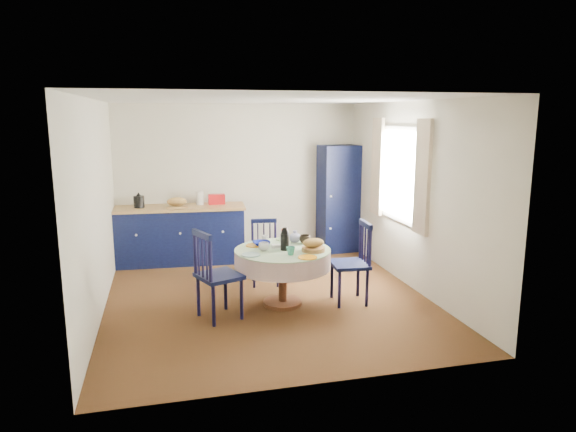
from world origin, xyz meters
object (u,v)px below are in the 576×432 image
mug_d (265,239)px  chair_far (265,252)px  chair_right (353,262)px  chair_left (216,274)px  mug_a (264,247)px  mug_b (291,251)px  kitchen_counter (181,234)px  cobalt_bowl (261,244)px  dining_table (283,258)px  pantry_cabinet (338,199)px  mug_c (305,239)px

mug_d → chair_far: bearing=79.8°
chair_far → chair_right: size_ratio=0.87×
chair_left → chair_far: chair_left is taller
mug_a → mug_b: size_ratio=1.20×
chair_right → mug_a: chair_right is taller
mug_a → chair_left: bearing=-158.4°
kitchen_counter → chair_left: bearing=-79.4°
chair_far → mug_a: chair_far is taller
mug_d → cobalt_bowl: mug_d is taller
dining_table → mug_a: 0.30m
chair_left → chair_right: bearing=-107.1°
mug_b → pantry_cabinet: bearing=60.1°
dining_table → chair_far: (-0.06, 0.87, -0.14)m
mug_d → dining_table: bearing=-70.6°
mug_a → mug_d: size_ratio=1.35×
mug_b → cobalt_bowl: size_ratio=0.47×
kitchen_counter → chair_left: 2.48m
mug_a → mug_b: mug_a is taller
dining_table → cobalt_bowl: 0.36m
chair_right → mug_d: chair_right is taller
dining_table → mug_a: size_ratio=9.34×
mug_c → pantry_cabinet: bearing=60.7°
dining_table → mug_d: bearing=109.4°
mug_a → mug_c: 0.62m
pantry_cabinet → mug_a: pantry_cabinet is taller
mug_b → cobalt_bowl: mug_b is taller
mug_a → mug_d: (0.10, 0.42, -0.01)m
chair_far → cobalt_bowl: chair_far is taller
pantry_cabinet → kitchen_counter: bearing=177.1°
chair_far → cobalt_bowl: 0.72m
chair_far → mug_c: chair_far is taller
kitchen_counter → pantry_cabinet: (2.66, 0.10, 0.44)m
mug_a → dining_table: bearing=2.5°
mug_d → cobalt_bowl: size_ratio=0.42×
pantry_cabinet → dining_table: (-1.51, -2.30, -0.32)m
mug_d → cobalt_bowl: bearing=-115.1°
kitchen_counter → chair_right: 3.07m
chair_right → cobalt_bowl: size_ratio=4.63×
chair_left → chair_far: (0.79, 1.12, -0.08)m
chair_far → cobalt_bowl: bearing=-97.5°
kitchen_counter → mug_c: kitchen_counter is taller
mug_d → cobalt_bowl: (-0.08, -0.18, -0.02)m
chair_left → mug_a: (0.61, 0.24, 0.23)m
mug_b → mug_a: bearing=135.3°
cobalt_bowl → chair_left: bearing=-142.3°
cobalt_bowl → mug_a: bearing=-94.2°
chair_right → mug_a: (-1.11, 0.10, 0.24)m
chair_far → mug_b: (0.08, -1.15, 0.31)m
kitchen_counter → chair_right: bearing=-45.3°
kitchen_counter → mug_c: bearing=-49.7°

